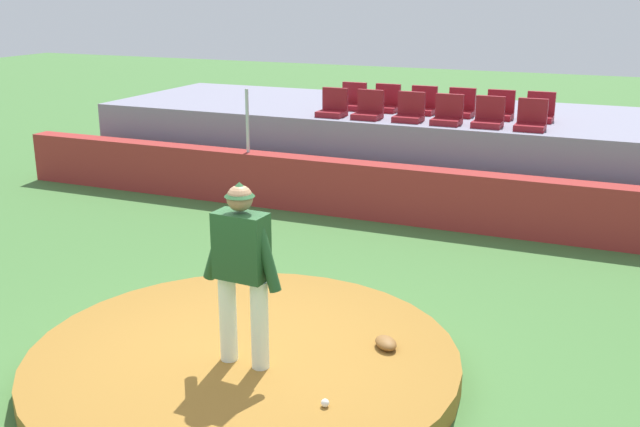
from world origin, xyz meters
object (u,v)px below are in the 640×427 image
(stadium_chair_4, at_px, (489,117))
(stadium_chair_11, at_px, (540,112))
(stadium_chair_9, at_px, (461,107))
(stadium_chair_3, at_px, (448,115))
(stadium_chair_0, at_px, (333,107))
(stadium_chair_1, at_px, (369,110))
(fielding_glove, at_px, (386,343))
(stadium_chair_10, at_px, (500,110))
(stadium_chair_2, at_px, (410,112))
(baseball, at_px, (325,403))
(stadium_chair_5, at_px, (531,120))
(pitcher, at_px, (242,261))
(stadium_chair_7, at_px, (386,103))
(stadium_chair_6, at_px, (353,101))
(stadium_chair_8, at_px, (423,105))

(stadium_chair_4, distance_m, stadium_chair_11, 1.16)
(stadium_chair_9, distance_m, stadium_chair_11, 1.39)
(stadium_chair_3, xyz_separation_m, stadium_chair_4, (0.69, 0.02, 0.00))
(stadium_chair_0, height_order, stadium_chair_1, same)
(fielding_glove, xyz_separation_m, stadium_chair_9, (-0.91, 6.94, 1.35))
(stadium_chair_0, distance_m, stadium_chair_10, 2.98)
(stadium_chair_2, relative_size, stadium_chair_3, 1.00)
(baseball, relative_size, stadium_chair_2, 0.15)
(fielding_glove, relative_size, stadium_chair_5, 0.60)
(stadium_chair_9, bearing_deg, pitcher, 88.22)
(stadium_chair_2, xyz_separation_m, stadium_chair_11, (2.09, 0.90, 0.00))
(stadium_chair_2, height_order, stadium_chair_4, same)
(stadium_chair_4, relative_size, stadium_chair_7, 1.00)
(baseball, distance_m, stadium_chair_6, 8.81)
(stadium_chair_10, bearing_deg, baseball, 90.54)
(stadium_chair_6, relative_size, stadium_chair_7, 1.00)
(fielding_glove, xyz_separation_m, stadium_chair_1, (-2.36, 6.03, 1.35))
(stadium_chair_1, bearing_deg, fielding_glove, 111.38)
(stadium_chair_11, bearing_deg, stadium_chair_3, 33.45)
(pitcher, xyz_separation_m, stadium_chair_2, (-0.46, 6.90, 0.35))
(stadium_chair_1, bearing_deg, stadium_chair_11, -161.90)
(stadium_chair_8, bearing_deg, stadium_chair_7, -0.99)
(stadium_chair_8, xyz_separation_m, stadium_chair_10, (1.41, -0.01, 0.00))
(baseball, relative_size, stadium_chair_9, 0.15)
(stadium_chair_5, distance_m, stadium_chair_6, 3.60)
(stadium_chair_3, distance_m, stadium_chair_9, 0.91)
(stadium_chair_0, xyz_separation_m, stadium_chair_9, (2.14, 0.90, 0.00))
(stadium_chair_5, distance_m, stadium_chair_11, 0.93)
(stadium_chair_8, bearing_deg, stadium_chair_5, 156.44)
(stadium_chair_5, height_order, stadium_chair_11, same)
(stadium_chair_8, bearing_deg, baseball, 100.30)
(stadium_chair_6, relative_size, stadium_chair_11, 1.00)
(pitcher, height_order, stadium_chair_6, pitcher)
(stadium_chair_7, distance_m, stadium_chair_11, 2.82)
(stadium_chair_1, distance_m, stadium_chair_8, 1.17)
(pitcher, distance_m, stadium_chair_10, 7.84)
(stadium_chair_9, distance_m, stadium_chair_10, 0.70)
(stadium_chair_2, xyz_separation_m, stadium_chair_10, (1.40, 0.87, 0.00))
(fielding_glove, distance_m, stadium_chair_2, 6.42)
(stadium_chair_7, xyz_separation_m, stadium_chair_9, (1.43, -0.02, 0.00))
(stadium_chair_2, distance_m, stadium_chair_10, 1.65)
(pitcher, relative_size, stadium_chair_1, 3.62)
(stadium_chair_6, height_order, stadium_chair_10, same)
(pitcher, distance_m, stadium_chair_11, 7.98)
(pitcher, distance_m, stadium_chair_3, 6.88)
(stadium_chair_1, xyz_separation_m, stadium_chair_11, (2.84, 0.93, 0.00))
(stadium_chair_2, bearing_deg, stadium_chair_9, -128.72)
(stadium_chair_10, bearing_deg, stadium_chair_5, 126.86)
(stadium_chair_7, bearing_deg, stadium_chair_3, 146.69)
(stadium_chair_0, xyz_separation_m, stadium_chair_4, (2.81, 0.02, 0.00))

